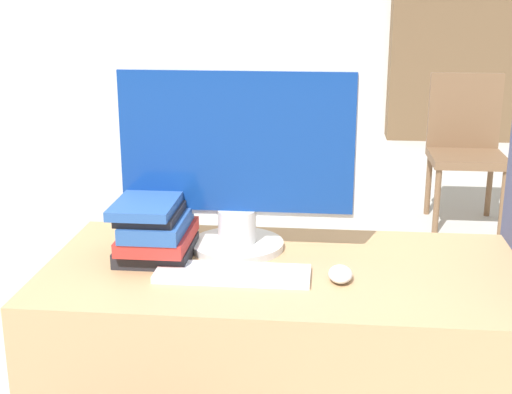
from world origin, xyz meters
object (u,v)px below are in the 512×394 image
Objects in this scene: monitor at (237,161)px; far_chair at (466,142)px; keyboard at (233,274)px; book_stack at (155,229)px; mouse at (340,274)px.

monitor is 2.82m from far_chair.
far_chair is (1.07, 2.76, -0.23)m from keyboard.
monitor is 0.31m from keyboard.
far_chair reaches higher than book_stack.
book_stack is at bearing -171.64° from far_chair.
keyboard is 0.42× the size of far_chair.
book_stack is (-0.22, 0.11, 0.07)m from keyboard.
book_stack is at bearing -156.20° from monitor.
mouse is at bearing 1.19° from keyboard.
keyboard is at bearing -26.86° from book_stack.
far_chair reaches higher than mouse.
mouse is 2.88m from far_chair.
monitor is 0.71× the size of far_chair.
monitor is 2.48× the size of book_stack.
keyboard is at bearing -85.96° from monitor.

